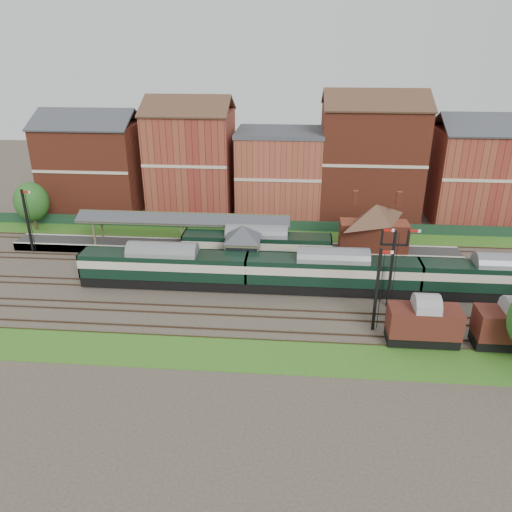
# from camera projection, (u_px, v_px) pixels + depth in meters

# --- Properties ---
(ground) EXTENTS (160.00, 160.00, 0.00)m
(ground) POSITION_uv_depth(u_px,v_px,m) (268.00, 290.00, 52.84)
(ground) COLOR #473D33
(ground) RESTS_ON ground
(grass_back) EXTENTS (90.00, 4.50, 0.06)m
(grass_back) POSITION_uv_depth(u_px,v_px,m) (275.00, 235.00, 67.45)
(grass_back) COLOR #2D6619
(grass_back) RESTS_ON ground
(grass_front) EXTENTS (90.00, 5.00, 0.06)m
(grass_front) POSITION_uv_depth(u_px,v_px,m) (260.00, 355.00, 41.86)
(grass_front) COLOR #2D6619
(grass_front) RESTS_ON ground
(fence) EXTENTS (90.00, 0.12, 1.50)m
(fence) POSITION_uv_depth(u_px,v_px,m) (276.00, 225.00, 68.99)
(fence) COLOR #193823
(fence) RESTS_ON ground
(platform) EXTENTS (55.00, 3.40, 1.00)m
(platform) POSITION_uv_depth(u_px,v_px,m) (233.00, 249.00, 61.93)
(platform) COLOR #2D2D2D
(platform) RESTS_ON ground
(signal_box) EXTENTS (5.40, 5.40, 6.00)m
(signal_box) POSITION_uv_depth(u_px,v_px,m) (243.00, 249.00, 54.76)
(signal_box) COLOR #637251
(signal_box) RESTS_ON ground
(brick_hut) EXTENTS (3.20, 2.64, 2.94)m
(brick_hut) POSITION_uv_depth(u_px,v_px,m) (315.00, 268.00, 54.95)
(brick_hut) COLOR maroon
(brick_hut) RESTS_ON ground
(station_building) EXTENTS (8.10, 8.10, 5.90)m
(station_building) POSITION_uv_depth(u_px,v_px,m) (374.00, 227.00, 59.25)
(station_building) COLOR brown
(station_building) RESTS_ON platform
(canopy) EXTENTS (26.00, 3.89, 4.08)m
(canopy) POSITION_uv_depth(u_px,v_px,m) (183.00, 216.00, 60.76)
(canopy) COLOR #494B2F
(canopy) RESTS_ON platform
(semaphore_bracket) EXTENTS (3.60, 0.25, 8.18)m
(semaphore_bracket) POSITION_uv_depth(u_px,v_px,m) (392.00, 264.00, 47.78)
(semaphore_bracket) COLOR black
(semaphore_bracket) RESTS_ON ground
(semaphore_platform_end) EXTENTS (1.23, 0.25, 8.00)m
(semaphore_platform_end) POSITION_uv_depth(u_px,v_px,m) (27.00, 220.00, 60.79)
(semaphore_platform_end) COLOR black
(semaphore_platform_end) RESTS_ON ground
(semaphore_siding) EXTENTS (1.23, 0.25, 8.00)m
(semaphore_siding) POSITION_uv_depth(u_px,v_px,m) (377.00, 289.00, 44.02)
(semaphore_siding) COLOR black
(semaphore_siding) RESTS_ON ground
(town_backdrop) EXTENTS (69.00, 10.00, 16.00)m
(town_backdrop) POSITION_uv_depth(u_px,v_px,m) (278.00, 169.00, 72.90)
(town_backdrop) COLOR brown
(town_backdrop) RESTS_ON ground
(dmu_train) EXTENTS (53.03, 2.79, 4.07)m
(dmu_train) POSITION_uv_depth(u_px,v_px,m) (332.00, 272.00, 51.38)
(dmu_train) COLOR black
(dmu_train) RESTS_ON ground
(platform_railcar) EXTENTS (17.22, 2.72, 3.97)m
(platform_railcar) POSITION_uv_depth(u_px,v_px,m) (257.00, 246.00, 57.98)
(platform_railcar) COLOR black
(platform_railcar) RESTS_ON ground
(goods_van_a) EXTENTS (6.06, 2.62, 3.67)m
(goods_van_a) POSITION_uv_depth(u_px,v_px,m) (424.00, 323.00, 42.72)
(goods_van_a) COLOR black
(goods_van_a) RESTS_ON ground
(tree_back) EXTENTS (4.60, 4.60, 6.72)m
(tree_back) POSITION_uv_depth(u_px,v_px,m) (31.00, 202.00, 67.99)
(tree_back) COLOR #382619
(tree_back) RESTS_ON ground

